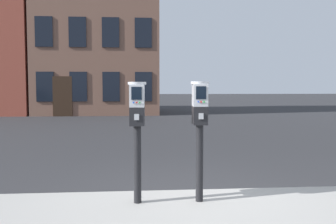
{
  "coord_description": "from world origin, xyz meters",
  "views": [
    {
      "loc": [
        -0.7,
        -4.58,
        1.52
      ],
      "look_at": [
        -0.34,
        -0.2,
        1.22
      ],
      "focal_mm": 38.85,
      "sensor_mm": 36.0,
      "label": 1
    }
  ],
  "objects": [
    {
      "name": "ground_plane",
      "position": [
        0.0,
        0.0,
        0.0
      ],
      "size": [
        160.0,
        160.0,
        0.0
      ],
      "primitive_type": "plane",
      "color": "#28282B"
    },
    {
      "name": "parking_meter_near_kerb",
      "position": [
        -0.71,
        -0.3,
        1.13
      ],
      "size": [
        0.23,
        0.26,
        1.44
      ],
      "rotation": [
        0.0,
        0.0,
        -1.62
      ],
      "color": "black",
      "rests_on": "sidewalk_slab"
    },
    {
      "name": "parking_meter_twin_adjacent",
      "position": [
        0.04,
        -0.3,
        1.14
      ],
      "size": [
        0.23,
        0.26,
        1.45
      ],
      "rotation": [
        0.0,
        0.0,
        -1.62
      ],
      "color": "black",
      "rests_on": "sidewalk_slab"
    },
    {
      "name": "townhouse_orange_brick",
      "position": [
        -2.98,
        17.9,
        5.68
      ],
      "size": [
        6.84,
        6.2,
        11.35
      ],
      "color": "brown",
      "rests_on": "ground_plane"
    }
  ]
}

